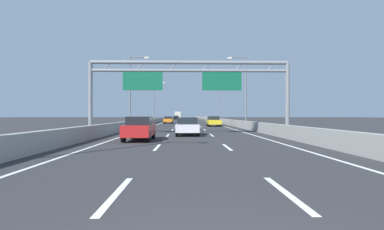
{
  "coord_description": "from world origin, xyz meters",
  "views": [
    {
      "loc": [
        -0.34,
        -2.78,
        1.67
      ],
      "look_at": [
        1.46,
        81.1,
        1.67
      ],
      "focal_mm": 27.76,
      "sensor_mm": 36.0,
      "label": 1
    }
  ],
  "objects_px": {
    "yellow_car": "(214,121)",
    "red_car": "(140,128)",
    "black_car": "(176,118)",
    "orange_car": "(168,120)",
    "white_car": "(187,126)",
    "streetlamp_right_mid": "(244,87)",
    "box_truck": "(178,115)",
    "streetlamp_left_mid": "(132,87)",
    "streetlamp_left_far": "(155,99)",
    "sign_gantry": "(188,78)",
    "streetlamp_right_far": "(219,99)"
  },
  "relations": [
    {
      "from": "streetlamp_right_mid",
      "to": "yellow_car",
      "type": "distance_m",
      "value": 7.55
    },
    {
      "from": "white_car",
      "to": "box_truck",
      "type": "relative_size",
      "value": 0.57
    },
    {
      "from": "black_car",
      "to": "yellow_car",
      "type": "distance_m",
      "value": 61.88
    },
    {
      "from": "streetlamp_right_mid",
      "to": "red_car",
      "type": "relative_size",
      "value": 2.3
    },
    {
      "from": "black_car",
      "to": "box_truck",
      "type": "distance_m",
      "value": 18.49
    },
    {
      "from": "streetlamp_left_far",
      "to": "black_car",
      "type": "distance_m",
      "value": 36.63
    },
    {
      "from": "white_car",
      "to": "black_car",
      "type": "bearing_deg",
      "value": 92.42
    },
    {
      "from": "orange_car",
      "to": "yellow_car",
      "type": "bearing_deg",
      "value": -63.63
    },
    {
      "from": "box_truck",
      "to": "streetlamp_right_mid",
      "type": "bearing_deg",
      "value": -82.58
    },
    {
      "from": "white_car",
      "to": "streetlamp_right_mid",
      "type": "bearing_deg",
      "value": 62.72
    },
    {
      "from": "streetlamp_right_mid",
      "to": "orange_car",
      "type": "relative_size",
      "value": 2.08
    },
    {
      "from": "streetlamp_left_mid",
      "to": "streetlamp_right_far",
      "type": "bearing_deg",
      "value": 63.56
    },
    {
      "from": "streetlamp_left_mid",
      "to": "streetlamp_right_mid",
      "type": "height_order",
      "value": "same"
    },
    {
      "from": "streetlamp_left_far",
      "to": "yellow_car",
      "type": "relative_size",
      "value": 2.04
    },
    {
      "from": "orange_car",
      "to": "sign_gantry",
      "type": "bearing_deg",
      "value": -83.85
    },
    {
      "from": "streetlamp_left_mid",
      "to": "streetlamp_left_far",
      "type": "distance_m",
      "value": 30.02
    },
    {
      "from": "box_truck",
      "to": "white_car",
      "type": "bearing_deg",
      "value": -88.07
    },
    {
      "from": "box_truck",
      "to": "red_car",
      "type": "bearing_deg",
      "value": -89.9
    },
    {
      "from": "sign_gantry",
      "to": "red_car",
      "type": "xyz_separation_m",
      "value": [
        -3.23,
        -6.03,
        -4.06
      ]
    },
    {
      "from": "streetlamp_right_far",
      "to": "sign_gantry",
      "type": "bearing_deg",
      "value": -99.84
    },
    {
      "from": "sign_gantry",
      "to": "orange_car",
      "type": "xyz_separation_m",
      "value": [
        -3.65,
        33.87,
        -4.13
      ]
    },
    {
      "from": "sign_gantry",
      "to": "streetlamp_right_mid",
      "type": "height_order",
      "value": "streetlamp_right_mid"
    },
    {
      "from": "streetlamp_left_far",
      "to": "black_car",
      "type": "relative_size",
      "value": 2.26
    },
    {
      "from": "box_truck",
      "to": "sign_gantry",
      "type": "bearing_deg",
      "value": -88.01
    },
    {
      "from": "yellow_car",
      "to": "red_car",
      "type": "distance_m",
      "value": 25.59
    },
    {
      "from": "white_car",
      "to": "box_truck",
      "type": "height_order",
      "value": "box_truck"
    },
    {
      "from": "sign_gantry",
      "to": "yellow_car",
      "type": "relative_size",
      "value": 3.72
    },
    {
      "from": "white_car",
      "to": "orange_car",
      "type": "bearing_deg",
      "value": 95.87
    },
    {
      "from": "red_car",
      "to": "orange_car",
      "type": "bearing_deg",
      "value": 90.6
    },
    {
      "from": "red_car",
      "to": "sign_gantry",
      "type": "bearing_deg",
      "value": 61.82
    },
    {
      "from": "streetlamp_right_mid",
      "to": "streetlamp_left_mid",
      "type": "bearing_deg",
      "value": 180.0
    },
    {
      "from": "streetlamp_right_mid",
      "to": "white_car",
      "type": "xyz_separation_m",
      "value": [
        -7.67,
        -14.87,
        -4.65
      ]
    },
    {
      "from": "streetlamp_right_mid",
      "to": "orange_car",
      "type": "height_order",
      "value": "streetlamp_right_mid"
    },
    {
      "from": "sign_gantry",
      "to": "streetlamp_right_mid",
      "type": "bearing_deg",
      "value": 61.15
    },
    {
      "from": "streetlamp_right_mid",
      "to": "box_truck",
      "type": "xyz_separation_m",
      "value": [
        -11.02,
        84.62,
        -3.72
      ]
    },
    {
      "from": "streetlamp_right_mid",
      "to": "box_truck",
      "type": "relative_size",
      "value": 1.21
    },
    {
      "from": "box_truck",
      "to": "streetlamp_left_far",
      "type": "bearing_deg",
      "value": -94.1
    },
    {
      "from": "streetlamp_left_mid",
      "to": "red_car",
      "type": "bearing_deg",
      "value": -78.33
    },
    {
      "from": "sign_gantry",
      "to": "red_car",
      "type": "height_order",
      "value": "sign_gantry"
    },
    {
      "from": "streetlamp_right_far",
      "to": "black_car",
      "type": "relative_size",
      "value": 2.26
    },
    {
      "from": "streetlamp_left_mid",
      "to": "box_truck",
      "type": "distance_m",
      "value": 84.79
    },
    {
      "from": "black_car",
      "to": "streetlamp_left_mid",
      "type": "bearing_deg",
      "value": -93.32
    },
    {
      "from": "yellow_car",
      "to": "white_car",
      "type": "bearing_deg",
      "value": -101.6
    },
    {
      "from": "red_car",
      "to": "box_truck",
      "type": "bearing_deg",
      "value": 90.1
    },
    {
      "from": "sign_gantry",
      "to": "streetlamp_left_far",
      "type": "distance_m",
      "value": 44.44
    },
    {
      "from": "black_car",
      "to": "orange_car",
      "type": "distance_m",
      "value": 46.09
    },
    {
      "from": "black_car",
      "to": "streetlamp_right_far",
      "type": "bearing_deg",
      "value": -72.94
    },
    {
      "from": "streetlamp_right_far",
      "to": "black_car",
      "type": "height_order",
      "value": "streetlamp_right_far"
    },
    {
      "from": "streetlamp_right_mid",
      "to": "yellow_car",
      "type": "xyz_separation_m",
      "value": [
        -3.65,
        4.72,
        -4.63
      ]
    },
    {
      "from": "sign_gantry",
      "to": "red_car",
      "type": "distance_m",
      "value": 7.95
    }
  ]
}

